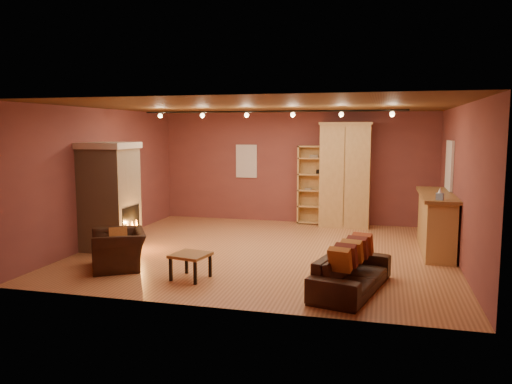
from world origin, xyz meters
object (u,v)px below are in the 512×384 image
(bar_counter, at_px, (436,222))
(armchair, at_px, (119,243))
(armoire, at_px, (345,175))
(loveseat, at_px, (352,265))
(coffee_table, at_px, (191,257))
(bookcase, at_px, (314,184))
(fireplace, at_px, (110,196))

(bar_counter, xyz_separation_m, armchair, (-5.39, -2.63, -0.14))
(armoire, distance_m, loveseat, 5.10)
(coffee_table, bearing_deg, bar_counter, 36.51)
(armoire, bearing_deg, bookcase, 164.43)
(loveseat, bearing_deg, armchair, 100.07)
(fireplace, relative_size, armoire, 0.83)
(bookcase, bearing_deg, fireplace, -133.36)
(armchair, bearing_deg, loveseat, 54.56)
(armchair, distance_m, coffee_table, 1.47)
(armchair, bearing_deg, fireplace, -176.62)
(armoire, bearing_deg, armchair, -126.18)
(armoire, xyz_separation_m, bar_counter, (1.92, -2.11, -0.70))
(fireplace, xyz_separation_m, bar_counter, (6.24, 1.42, -0.48))
(bar_counter, bearing_deg, coffee_table, -143.49)
(armoire, relative_size, loveseat, 1.31)
(bookcase, height_order, coffee_table, bookcase)
(fireplace, xyz_separation_m, armoire, (4.32, 3.53, 0.22))
(fireplace, xyz_separation_m, loveseat, (4.81, -1.47, -0.68))
(fireplace, bearing_deg, bookcase, 46.64)
(bookcase, xyz_separation_m, bar_counter, (2.71, -2.32, -0.42))
(bar_counter, bearing_deg, bookcase, 139.33)
(bookcase, relative_size, loveseat, 1.01)
(bookcase, height_order, bar_counter, bookcase)
(fireplace, bearing_deg, armoire, 39.21)
(fireplace, xyz_separation_m, armchair, (0.85, -1.21, -0.63))
(fireplace, distance_m, loveseat, 5.07)
(bar_counter, bearing_deg, armchair, -153.94)
(bookcase, height_order, loveseat, bookcase)
(armoire, xyz_separation_m, coffee_table, (-2.03, -5.03, -0.93))
(bookcase, bearing_deg, loveseat, -76.32)
(armchair, bearing_deg, armoire, 112.09)
(armoire, relative_size, armchair, 2.15)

